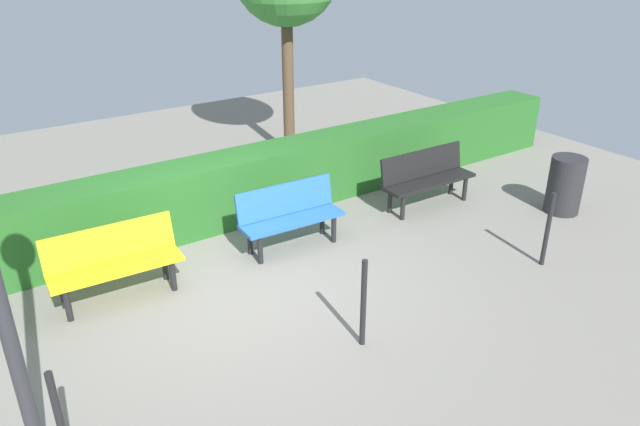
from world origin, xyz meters
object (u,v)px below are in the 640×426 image
trash_bin (565,185)px  bench_yellow (114,260)px  bench_blue (290,214)px  bench_black (426,176)px

trash_bin → bench_yellow: bearing=-13.0°
bench_blue → bench_yellow: (2.32, -0.07, 0.00)m
bench_black → trash_bin: (-1.56, 1.37, -0.05)m
bench_blue → trash_bin: (-4.01, 1.39, -0.04)m
trash_bin → bench_blue: bearing=-19.2°
bench_blue → trash_bin: 4.24m
bench_black → trash_bin: trash_bin is taller
bench_blue → bench_black: bearing=-178.3°
bench_black → trash_bin: bearing=139.4°
bench_yellow → trash_bin: size_ratio=1.73×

